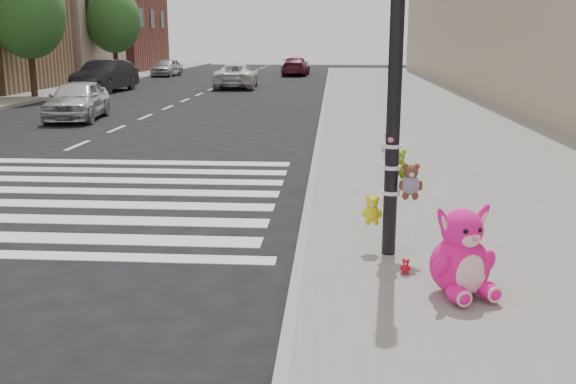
# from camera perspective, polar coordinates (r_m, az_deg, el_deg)

# --- Properties ---
(ground) EXTENTS (120.00, 120.00, 0.00)m
(ground) POSITION_cam_1_polar(r_m,az_deg,el_deg) (6.44, -13.92, -11.17)
(ground) COLOR black
(ground) RESTS_ON ground
(sidewalk_near) EXTENTS (7.00, 80.00, 0.14)m
(sidewalk_near) POSITION_cam_1_polar(r_m,az_deg,el_deg) (16.06, 15.08, 3.85)
(sidewalk_near) COLOR slate
(sidewalk_near) RESTS_ON ground
(curb_edge) EXTENTS (0.12, 80.00, 0.15)m
(curb_edge) POSITION_cam_1_polar(r_m,az_deg,el_deg) (15.76, 2.65, 4.13)
(curb_edge) COLOR gray
(curb_edge) RESTS_ON ground
(bld_far_e) EXTENTS (6.00, 10.00, 9.00)m
(bld_far_e) POSITION_cam_1_polar(r_m,az_deg,el_deg) (54.44, -15.17, 15.06)
(bld_far_e) COLOR brown
(bld_far_e) RESTS_ON ground
(signal_pole) EXTENTS (0.69, 0.48, 4.00)m
(signal_pole) POSITION_cam_1_polar(r_m,az_deg,el_deg) (7.44, 9.51, 6.82)
(signal_pole) COLOR black
(signal_pole) RESTS_ON sidewalk_near
(tree_far_b) EXTENTS (3.20, 3.20, 5.44)m
(tree_far_b) POSITION_cam_1_polar(r_m,az_deg,el_deg) (30.52, -22.17, 14.48)
(tree_far_b) COLOR #382619
(tree_far_b) RESTS_ON sidewalk_far
(tree_far_c) EXTENTS (3.20, 3.20, 5.44)m
(tree_far_c) POSITION_cam_1_polar(r_m,az_deg,el_deg) (40.73, -15.26, 14.51)
(tree_far_c) COLOR #382619
(tree_far_c) RESTS_ON sidewalk_far
(pink_bunny) EXTENTS (0.77, 0.83, 0.94)m
(pink_bunny) POSITION_cam_1_polar(r_m,az_deg,el_deg) (6.61, 15.20, -5.72)
(pink_bunny) COLOR #FE158D
(pink_bunny) RESTS_ON sidewalk_near
(red_teddy) EXTENTS (0.14, 0.11, 0.18)m
(red_teddy) POSITION_cam_1_polar(r_m,az_deg,el_deg) (7.13, 10.41, -6.53)
(red_teddy) COLOR red
(red_teddy) RESTS_ON sidewalk_near
(car_silver_far) EXTENTS (2.03, 4.01, 1.31)m
(car_silver_far) POSITION_cam_1_polar(r_m,az_deg,el_deg) (22.42, -18.22, 7.79)
(car_silver_far) COLOR silver
(car_silver_far) RESTS_ON ground
(car_dark_far) EXTENTS (2.06, 4.88, 1.57)m
(car_dark_far) POSITION_cam_1_polar(r_m,az_deg,el_deg) (33.61, -15.93, 9.87)
(car_dark_far) COLOR black
(car_dark_far) RESTS_ON ground
(car_white_near) EXTENTS (2.37, 4.74, 1.29)m
(car_white_near) POSITION_cam_1_polar(r_m,az_deg,el_deg) (35.12, -4.60, 10.25)
(car_white_near) COLOR silver
(car_white_near) RESTS_ON ground
(car_maroon_near) EXTENTS (1.95, 4.49, 1.28)m
(car_maroon_near) POSITION_cam_1_polar(r_m,az_deg,el_deg) (46.71, 0.70, 11.10)
(car_maroon_near) COLOR #561827
(car_maroon_near) RESTS_ON ground
(car_silver_deep) EXTENTS (1.79, 3.71, 1.22)m
(car_silver_deep) POSITION_cam_1_polar(r_m,az_deg,el_deg) (46.70, -10.70, 10.83)
(car_silver_deep) COLOR silver
(car_silver_deep) RESTS_ON ground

